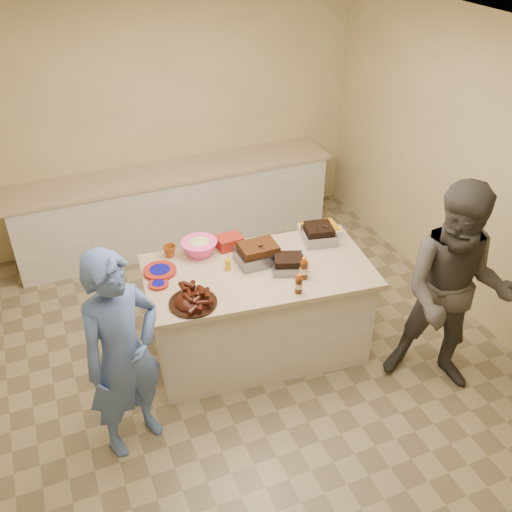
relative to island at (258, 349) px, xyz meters
name	(u,v)px	position (x,y,z in m)	size (l,w,h in m)	color
room	(248,362)	(-0.14, -0.12, 0.00)	(4.50, 5.00, 2.70)	#CFBD87
back_counter	(175,206)	(-0.14, 2.08, 0.45)	(3.60, 0.64, 0.90)	silver
island	(258,349)	(0.00, 0.00, 0.00)	(1.86, 0.98, 0.88)	silver
rib_platter	(193,304)	(-0.63, -0.23, 0.88)	(0.37, 0.37, 0.15)	#381109
pulled_pork_tray	(258,261)	(0.04, 0.11, 0.88)	(0.36, 0.27, 0.11)	#47230F
brisket_tray	(288,270)	(0.22, -0.10, 0.88)	(0.27, 0.22, 0.08)	black
roasting_pan	(318,241)	(0.66, 0.20, 0.88)	(0.26, 0.26, 0.11)	gray
coleslaw_bowl	(200,254)	(-0.37, 0.41, 0.88)	(0.31, 0.31, 0.21)	#FF46A1
sausage_plate	(253,254)	(0.05, 0.23, 0.88)	(0.27, 0.27, 0.04)	silver
mac_cheese_dish	(319,234)	(0.73, 0.31, 0.88)	(0.33, 0.24, 0.09)	#DE9C04
bbq_bottle_a	(298,292)	(0.16, -0.41, 0.88)	(0.06, 0.06, 0.17)	#3E1F0B
bbq_bottle_b	(303,278)	(0.28, -0.25, 0.88)	(0.07, 0.07, 0.20)	#3E1F0B
mustard_bottle	(228,269)	(-0.23, 0.09, 0.88)	(0.05, 0.05, 0.13)	gold
sauce_bowl	(251,252)	(0.04, 0.27, 0.88)	(0.13, 0.04, 0.13)	silver
plate_stack_large	(160,273)	(-0.76, 0.26, 0.88)	(0.27, 0.27, 0.03)	maroon
plate_stack_small	(159,285)	(-0.81, 0.10, 0.88)	(0.16, 0.16, 0.02)	maroon
plastic_cup	(170,256)	(-0.62, 0.47, 0.88)	(0.11, 0.10, 0.11)	brown
basket_stack	(230,247)	(-0.10, 0.41, 0.88)	(0.21, 0.16, 0.11)	maroon
guest_blue	(137,436)	(-1.23, -0.53, 0.00)	(0.61, 1.67, 0.40)	#4B68B1
guest_gray	(434,378)	(1.25, -0.91, 0.00)	(0.89, 1.82, 0.69)	#494541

